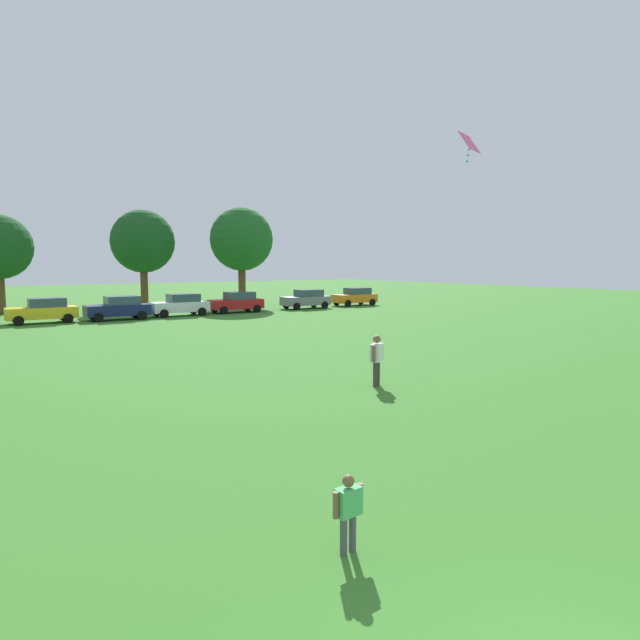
{
  "coord_description": "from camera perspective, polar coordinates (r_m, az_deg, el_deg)",
  "views": [
    {
      "loc": [
        -4.08,
        -1.65,
        3.97
      ],
      "look_at": [
        3.62,
        9.84,
        2.52
      ],
      "focal_mm": 30.29,
      "sensor_mm": 36.0,
      "label": 1
    }
  ],
  "objects": [
    {
      "name": "parked_car_navy_2",
      "position": [
        40.79,
        -20.51,
        1.21
      ],
      "size": [
        4.3,
        2.02,
        1.68
      ],
      "rotation": [
        0.0,
        0.0,
        3.14
      ],
      "color": "#141E4C",
      "rests_on": "ground"
    },
    {
      "name": "ground_plane",
      "position": [
        32.16,
        -26.27,
        -1.74
      ],
      "size": [
        160.0,
        160.0,
        0.0
      ],
      "primitive_type": "plane",
      "color": "#387528"
    },
    {
      "name": "tree_far_right",
      "position": [
        51.87,
        -8.31,
        8.4
      ],
      "size": [
        5.92,
        5.92,
        9.22
      ],
      "color": "brown",
      "rests_on": "ground"
    },
    {
      "name": "kite",
      "position": [
        21.53,
        15.48,
        17.48
      ],
      "size": [
        1.2,
        0.84,
        1.09
      ],
      "color": "#F24C8C"
    },
    {
      "name": "parked_car_red_4",
      "position": [
        44.52,
        -8.79,
        1.89
      ],
      "size": [
        4.3,
        2.02,
        1.68
      ],
      "rotation": [
        0.0,
        0.0,
        3.14
      ],
      "color": "red",
      "rests_on": "ground"
    },
    {
      "name": "adult_bystander",
      "position": [
        17.63,
        6.0,
        -3.8
      ],
      "size": [
        0.69,
        0.55,
        1.66
      ],
      "rotation": [
        0.0,
        0.0,
        0.56
      ],
      "color": "#3F3833",
      "rests_on": "ground"
    },
    {
      "name": "child_kite_flyer",
      "position": [
        7.8,
        3.0,
        -19.1
      ],
      "size": [
        0.53,
        0.23,
        1.11
      ],
      "rotation": [
        0.0,
        0.0,
        0.08
      ],
      "color": "#4C4C51",
      "rests_on": "ground"
    },
    {
      "name": "parked_car_yellow_1",
      "position": [
        40.59,
        -27.21,
        0.91
      ],
      "size": [
        4.3,
        2.02,
        1.68
      ],
      "rotation": [
        0.0,
        0.0,
        3.14
      ],
      "color": "yellow",
      "rests_on": "ground"
    },
    {
      "name": "tree_right",
      "position": [
        51.52,
        -18.21,
        7.85
      ],
      "size": [
        5.64,
        5.64,
        8.78
      ],
      "color": "brown",
      "rests_on": "ground"
    },
    {
      "name": "parked_car_orange_6",
      "position": [
        51.52,
        3.75,
        2.49
      ],
      "size": [
        4.3,
        2.02,
        1.68
      ],
      "rotation": [
        0.0,
        0.0,
        3.14
      ],
      "color": "orange",
      "rests_on": "ground"
    },
    {
      "name": "parked_car_white_3",
      "position": [
        42.53,
        -14.55,
        1.58
      ],
      "size": [
        4.3,
        2.02,
        1.68
      ],
      "rotation": [
        0.0,
        0.0,
        3.14
      ],
      "color": "white",
      "rests_on": "ground"
    },
    {
      "name": "parked_car_gray_5",
      "position": [
        47.91,
        -1.45,
        2.24
      ],
      "size": [
        4.3,
        2.02,
        1.68
      ],
      "rotation": [
        0.0,
        0.0,
        3.14
      ],
      "color": "slate",
      "rests_on": "ground"
    }
  ]
}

